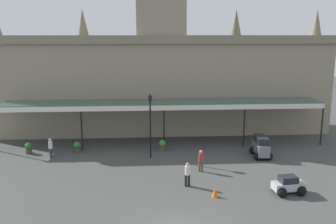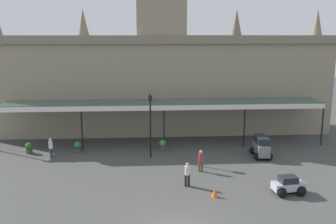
% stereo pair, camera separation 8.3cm
% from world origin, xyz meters
% --- Properties ---
extents(station_building, '(34.56, 5.66, 19.67)m').
position_xyz_m(station_building, '(0.00, 21.10, 6.19)').
color(station_building, gray).
rests_on(station_building, ground).
extents(entrance_canopy, '(29.39, 3.26, 4.03)m').
position_xyz_m(entrance_canopy, '(-0.00, 16.12, 3.89)').
color(entrance_canopy, '#38564C').
rests_on(entrance_canopy, ground).
extents(car_grey_van, '(1.70, 2.46, 1.77)m').
position_xyz_m(car_grey_van, '(8.00, 11.89, 0.81)').
color(car_grey_van, slate).
rests_on(car_grey_van, ground).
extents(car_silver_sedan, '(2.14, 1.67, 1.19)m').
position_xyz_m(car_silver_sedan, '(7.50, 4.57, 0.50)').
color(car_silver_sedan, '#B2B5BA').
rests_on(car_silver_sedan, ground).
extents(pedestrian_crossing_forecourt, '(0.39, 0.34, 1.67)m').
position_xyz_m(pedestrian_crossing_forecourt, '(1.11, 6.17, 0.91)').
color(pedestrian_crossing_forecourt, black).
rests_on(pedestrian_crossing_forecourt, ground).
extents(pedestrian_near_entrance, '(0.34, 0.39, 1.67)m').
position_xyz_m(pedestrian_near_entrance, '(-9.58, 12.76, 0.91)').
color(pedestrian_near_entrance, '#3F384C').
rests_on(pedestrian_near_entrance, ground).
extents(pedestrian_beside_cars, '(0.37, 0.34, 1.67)m').
position_xyz_m(pedestrian_beside_cars, '(2.44, 8.84, 0.91)').
color(pedestrian_beside_cars, brown).
rests_on(pedestrian_beside_cars, ground).
extents(victorian_lamppost, '(0.30, 0.30, 5.39)m').
position_xyz_m(victorian_lamppost, '(-1.27, 12.31, 3.31)').
color(victorian_lamppost, black).
rests_on(victorian_lamppost, ground).
extents(traffic_cone, '(0.40, 0.40, 0.63)m').
position_xyz_m(traffic_cone, '(2.67, 4.36, 0.32)').
color(traffic_cone, orange).
rests_on(traffic_cone, ground).
extents(planter_near_kerb, '(0.60, 0.60, 0.96)m').
position_xyz_m(planter_near_kerb, '(-11.79, 14.07, 0.49)').
color(planter_near_kerb, '#47423D').
rests_on(planter_near_kerb, ground).
extents(planter_by_canopy, '(0.60, 0.60, 0.96)m').
position_xyz_m(planter_by_canopy, '(-7.66, 14.10, 0.49)').
color(planter_by_canopy, '#47423D').
rests_on(planter_by_canopy, ground).
extents(planter_forecourt_centre, '(0.60, 0.60, 0.96)m').
position_xyz_m(planter_forecourt_centre, '(-0.20, 14.11, 0.49)').
color(planter_forecourt_centre, '#47423D').
rests_on(planter_forecourt_centre, ground).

